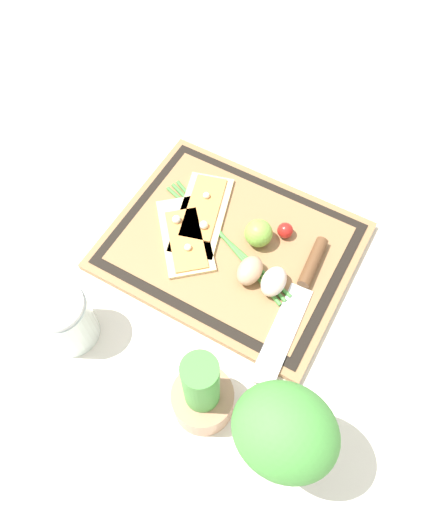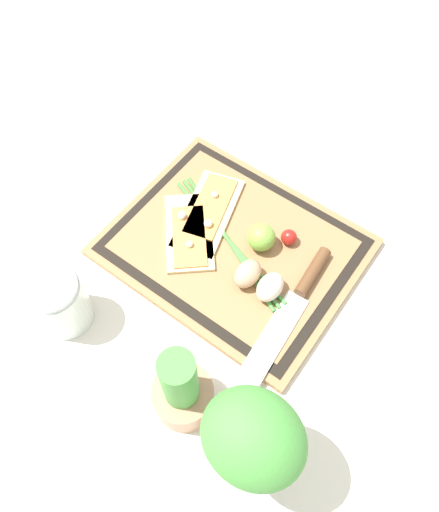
# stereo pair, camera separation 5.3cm
# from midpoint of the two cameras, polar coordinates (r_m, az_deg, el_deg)

# --- Properties ---
(ground_plane) EXTENTS (6.00, 6.00, 0.00)m
(ground_plane) POSITION_cam_midpoint_polar(r_m,az_deg,el_deg) (0.92, 3.23, 0.70)
(ground_plane) COLOR silver
(cutting_board) EXTENTS (0.43, 0.35, 0.02)m
(cutting_board) POSITION_cam_midpoint_polar(r_m,az_deg,el_deg) (0.92, 3.26, 0.98)
(cutting_board) COLOR #997047
(cutting_board) RESTS_ON ground_plane
(pizza_slice_near) EXTENTS (0.13, 0.20, 0.02)m
(pizza_slice_near) POSITION_cam_midpoint_polar(r_m,az_deg,el_deg) (0.94, 0.36, 5.02)
(pizza_slice_near) COLOR beige
(pizza_slice_near) RESTS_ON cutting_board
(pizza_slice_far) EXTENTS (0.17, 0.18, 0.02)m
(pizza_slice_far) POSITION_cam_midpoint_polar(r_m,az_deg,el_deg) (0.92, -1.90, 2.61)
(pizza_slice_far) COLOR beige
(pizza_slice_far) RESTS_ON cutting_board
(knife) EXTENTS (0.05, 0.29, 0.02)m
(knife) POSITION_cam_midpoint_polar(r_m,az_deg,el_deg) (0.87, 10.96, -4.20)
(knife) COLOR silver
(knife) RESTS_ON cutting_board
(egg_brown) EXTENTS (0.04, 0.06, 0.04)m
(egg_brown) POSITION_cam_midpoint_polar(r_m,az_deg,el_deg) (0.86, 4.99, -2.11)
(egg_brown) COLOR tan
(egg_brown) RESTS_ON cutting_board
(egg_pink) EXTENTS (0.04, 0.06, 0.04)m
(egg_pink) POSITION_cam_midpoint_polar(r_m,az_deg,el_deg) (0.85, 7.57, -3.63)
(egg_pink) COLOR beige
(egg_pink) RESTS_ON cutting_board
(lime) EXTENTS (0.05, 0.05, 0.05)m
(lime) POSITION_cam_midpoint_polar(r_m,az_deg,el_deg) (0.89, 6.49, 2.05)
(lime) COLOR #7FB742
(lime) RESTS_ON cutting_board
(cherry_tomato_red) EXTENTS (0.03, 0.03, 0.03)m
(cherry_tomato_red) POSITION_cam_midpoint_polar(r_m,az_deg,el_deg) (0.91, 9.58, 2.05)
(cherry_tomato_red) COLOR red
(cherry_tomato_red) RESTS_ON cutting_board
(scallion_bunch) EXTENTS (0.31, 0.15, 0.01)m
(scallion_bunch) POSITION_cam_midpoint_polar(r_m,az_deg,el_deg) (0.91, 2.75, 1.93)
(scallion_bunch) COLOR #47933D
(scallion_bunch) RESTS_ON cutting_board
(herb_pot) EXTENTS (0.09, 0.09, 0.19)m
(herb_pot) POSITION_cam_midpoint_polar(r_m,az_deg,el_deg) (0.75, -2.24, -15.31)
(herb_pot) COLOR #AD7A5B
(herb_pot) RESTS_ON ground_plane
(sauce_jar) EXTENTS (0.09, 0.09, 0.11)m
(sauce_jar) POSITION_cam_midpoint_polar(r_m,az_deg,el_deg) (0.85, -16.02, -5.38)
(sauce_jar) COLOR silver
(sauce_jar) RESTS_ON ground_plane
(herb_glass) EXTENTS (0.14, 0.12, 0.22)m
(herb_glass) POSITION_cam_midpoint_polar(r_m,az_deg,el_deg) (0.68, 6.11, -20.55)
(herb_glass) COLOR silver
(herb_glass) RESTS_ON ground_plane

